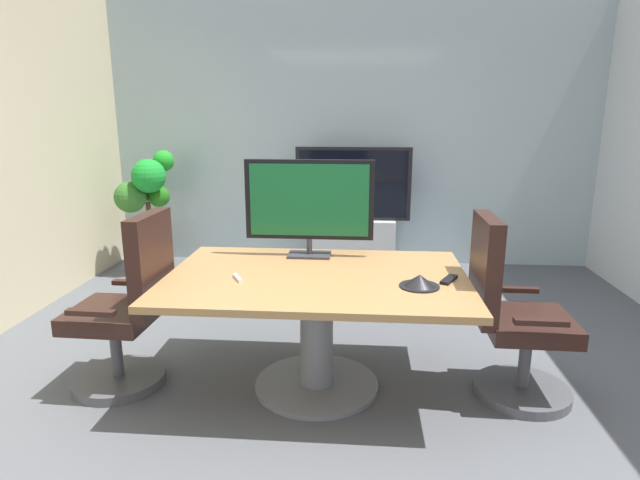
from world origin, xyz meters
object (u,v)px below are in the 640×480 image
at_px(potted_plant, 146,200).
at_px(remote_control, 449,280).
at_px(conference_phone, 420,281).
at_px(office_chair_right, 511,324).
at_px(wall_display_unit, 352,229).
at_px(conference_table, 317,305).
at_px(office_chair_left, 128,316).
at_px(tv_monitor, 309,202).

relative_size(potted_plant, remote_control, 7.47).
distance_m(conference_phone, remote_control, 0.21).
distance_m(office_chair_right, wall_display_unit, 2.70).
distance_m(conference_table, potted_plant, 3.03).
bearing_deg(conference_phone, office_chair_left, 176.74).
bearing_deg(wall_display_unit, office_chair_left, -116.70).
bearing_deg(remote_control, potted_plant, 166.94).
bearing_deg(conference_table, remote_control, -4.03).
relative_size(potted_plant, conference_phone, 5.77).
xyz_separation_m(wall_display_unit, conference_phone, (0.42, -2.69, 0.31)).
distance_m(tv_monitor, potted_plant, 2.68).
height_order(potted_plant, conference_phone, potted_plant).
xyz_separation_m(conference_table, conference_phone, (0.58, -0.17, 0.22)).
bearing_deg(remote_control, wall_display_unit, 130.35).
distance_m(conference_table, wall_display_unit, 2.53).
distance_m(tv_monitor, wall_display_unit, 2.21).
distance_m(wall_display_unit, remote_control, 2.66).
height_order(conference_table, office_chair_left, office_chair_left).
distance_m(wall_display_unit, potted_plant, 2.18).
bearing_deg(remote_control, office_chair_left, -152.14).
bearing_deg(conference_table, office_chair_left, -176.47).
bearing_deg(tv_monitor, conference_table, -78.66).
xyz_separation_m(conference_phone, remote_control, (0.18, 0.11, -0.02)).
relative_size(office_chair_right, potted_plant, 0.86).
bearing_deg(office_chair_right, potted_plant, 54.78).
distance_m(office_chair_left, potted_plant, 2.52).
xyz_separation_m(conference_table, wall_display_unit, (0.16, 2.52, -0.09)).
height_order(conference_phone, remote_control, conference_phone).
height_order(office_chair_left, conference_phone, office_chair_left).
height_order(tv_monitor, wall_display_unit, tv_monitor).
bearing_deg(conference_phone, remote_control, 33.00).
bearing_deg(office_chair_right, remote_control, 98.50).
relative_size(office_chair_left, remote_control, 6.41).
bearing_deg(conference_table, office_chair_right, -0.13).
bearing_deg(potted_plant, conference_phone, -43.68).
height_order(tv_monitor, remote_control, tv_monitor).
bearing_deg(conference_table, potted_plant, 131.02).
xyz_separation_m(tv_monitor, conference_phone, (0.66, -0.59, -0.33)).
bearing_deg(conference_phone, tv_monitor, 138.56).
bearing_deg(remote_control, conference_phone, -119.65).
bearing_deg(potted_plant, conference_table, -48.98).
relative_size(wall_display_unit, potted_plant, 1.03).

